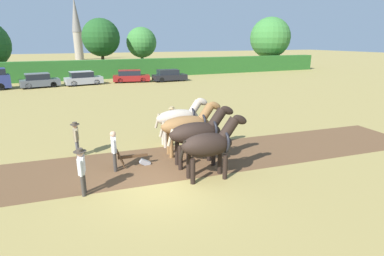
{
  "coord_description": "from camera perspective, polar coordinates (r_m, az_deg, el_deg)",
  "views": [
    {
      "loc": [
        -2.86,
        -9.51,
        5.06
      ],
      "look_at": [
        2.3,
        2.86,
        1.1
      ],
      "focal_mm": 28.0,
      "sensor_mm": 36.0,
      "label": 1
    }
  ],
  "objects": [
    {
      "name": "church_spire",
      "position": [
        86.68,
        -21.15,
        17.44
      ],
      "size": [
        2.4,
        2.4,
        15.56
      ],
      "color": "gray",
      "rests_on": "ground"
    },
    {
      "name": "farmer_at_plow",
      "position": [
        12.22,
        -14.65,
        -3.71
      ],
      "size": [
        0.26,
        0.66,
        1.65
      ],
      "rotation": [
        0.0,
        0.0,
        -0.13
      ],
      "color": "#38332D",
      "rests_on": "ground"
    },
    {
      "name": "tree_center",
      "position": [
        57.51,
        14.67,
        16.3
      ],
      "size": [
        7.1,
        7.1,
        8.98
      ],
      "color": "#4C3823",
      "rests_on": "ground"
    },
    {
      "name": "draft_horse_lead_right",
      "position": [
        12.25,
        1.18,
        -0.88
      ],
      "size": [
        2.93,
        1.09,
        2.52
      ],
      "rotation": [
        0.0,
        0.0,
        -0.08
      ],
      "color": "black",
      "rests_on": "ground"
    },
    {
      "name": "farmer_beside_team",
      "position": [
        16.13,
        -3.84,
        1.67
      ],
      "size": [
        0.41,
        0.62,
        1.64
      ],
      "rotation": [
        0.0,
        0.0,
        -0.32
      ],
      "color": "#38332D",
      "rests_on": "ground"
    },
    {
      "name": "parked_car_center",
      "position": [
        38.37,
        -11.57,
        9.63
      ],
      "size": [
        4.66,
        2.44,
        1.5
      ],
      "rotation": [
        0.0,
        0.0,
        -0.17
      ],
      "color": "maroon",
      "rests_on": "ground"
    },
    {
      "name": "parked_car_center_right",
      "position": [
        38.68,
        -4.38,
        9.93
      ],
      "size": [
        4.24,
        1.8,
        1.46
      ],
      "rotation": [
        0.0,
        0.0,
        0.0
      ],
      "color": "black",
      "rests_on": "ground"
    },
    {
      "name": "hedgerow",
      "position": [
        42.76,
        -19.04,
        10.45
      ],
      "size": [
        74.63,
        1.53,
        2.48
      ],
      "primitive_type": "cube",
      "color": "#286023",
      "rests_on": "ground"
    },
    {
      "name": "plowed_furrow_strip",
      "position": [
        12.78,
        -22.05,
        -8.12
      ],
      "size": [
        33.03,
        6.27,
        0.01
      ],
      "primitive_type": "cube",
      "rotation": [
        0.0,
        0.0,
        -0.08
      ],
      "color": "brown",
      "rests_on": "ground"
    },
    {
      "name": "farmer_onlooker_left",
      "position": [
        10.66,
        -20.27,
        -7.21
      ],
      "size": [
        0.42,
        0.65,
        1.66
      ],
      "rotation": [
        0.0,
        0.0,
        -0.15
      ],
      "color": "#38332D",
      "rests_on": "ground"
    },
    {
      "name": "draft_horse_lead_left",
      "position": [
        11.07,
        3.5,
        -3.1
      ],
      "size": [
        2.72,
        1.06,
        2.47
      ],
      "rotation": [
        0.0,
        0.0,
        -0.08
      ],
      "color": "black",
      "rests_on": "ground"
    },
    {
      "name": "tree_center_left",
      "position": [
        48.34,
        -9.6,
        15.75
      ],
      "size": [
        4.57,
        4.57,
        6.96
      ],
      "color": "#423323",
      "rests_on": "ground"
    },
    {
      "name": "draft_horse_trail_right",
      "position": [
        14.72,
        -2.35,
        1.98
      ],
      "size": [
        2.78,
        1.0,
        2.39
      ],
      "rotation": [
        0.0,
        0.0,
        -0.08
      ],
      "color": "#B2A38E",
      "rests_on": "ground"
    },
    {
      "name": "parked_car_left",
      "position": [
        37.35,
        -27.1,
        8.03
      ],
      "size": [
        4.23,
        2.51,
        1.56
      ],
      "rotation": [
        0.0,
        0.0,
        0.18
      ],
      "color": "#565B66",
      "rests_on": "ground"
    },
    {
      "name": "ground_plane",
      "position": [
        11.14,
        -5.33,
        -10.62
      ],
      "size": [
        240.0,
        240.0,
        0.0
      ],
      "primitive_type": "plane",
      "color": "#998447"
    },
    {
      "name": "tree_left",
      "position": [
        45.99,
        -16.93,
        16.15
      ],
      "size": [
        5.25,
        5.25,
        8.01
      ],
      "color": "#4C3823",
      "rests_on": "ground"
    },
    {
      "name": "plow",
      "position": [
        12.69,
        -10.63,
        -5.8
      ],
      "size": [
        1.5,
        0.49,
        1.13
      ],
      "rotation": [
        0.0,
        0.0,
        -0.08
      ],
      "color": "#4C331E",
      "rests_on": "ground"
    },
    {
      "name": "farmer_onlooker_right",
      "position": [
        14.27,
        -21.2,
        -1.59
      ],
      "size": [
        0.4,
        0.63,
        1.59
      ],
      "rotation": [
        0.0,
        0.0,
        -0.08
      ],
      "color": "#4C4C4C",
      "rests_on": "ground"
    },
    {
      "name": "parked_car_center_left",
      "position": [
        37.38,
        -20.03,
        8.86
      ],
      "size": [
        4.33,
        2.36,
        1.58
      ],
      "rotation": [
        0.0,
        0.0,
        0.16
      ],
      "color": "#9E9EA8",
      "rests_on": "ground"
    },
    {
      "name": "draft_horse_trail_left",
      "position": [
        13.48,
        -0.73,
        0.58
      ],
      "size": [
        2.98,
        1.07,
        2.45
      ],
      "rotation": [
        0.0,
        0.0,
        -0.08
      ],
      "color": "brown",
      "rests_on": "ground"
    }
  ]
}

